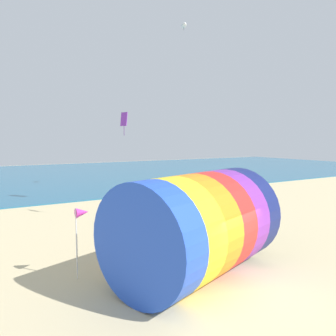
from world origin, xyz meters
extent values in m
plane|color=#CCBA8C|center=(0.00, 0.00, 0.00)|extent=(120.00, 120.00, 0.00)
cube|color=#236084|center=(0.00, 38.25, 0.05)|extent=(120.00, 40.00, 0.10)
cylinder|color=blue|center=(-3.11, 1.17, 1.87)|extent=(2.20, 3.87, 3.74)
cylinder|color=yellow|center=(-2.13, 1.51, 1.87)|extent=(2.20, 3.87, 3.74)
cylinder|color=orange|center=(-1.15, 1.85, 1.87)|extent=(2.20, 3.87, 3.74)
cylinder|color=red|center=(-0.17, 2.19, 1.87)|extent=(2.20, 3.87, 3.74)
cylinder|color=purple|center=(0.80, 2.53, 1.87)|extent=(2.20, 3.87, 3.74)
cylinder|color=navy|center=(1.78, 2.87, 1.87)|extent=(2.20, 3.87, 3.74)
cylinder|color=black|center=(2.29, 3.04, 1.87)|extent=(1.18, 3.27, 3.44)
cylinder|color=#383D56|center=(3.18, 2.81, 0.43)|extent=(0.24, 0.24, 0.86)
cube|color=white|center=(3.18, 2.81, 1.19)|extent=(0.22, 0.36, 0.65)
sphere|color=#9E7051|center=(3.18, 2.81, 1.65)|extent=(0.23, 0.23, 0.23)
cube|color=purple|center=(0.39, 10.88, 6.13)|extent=(0.27, 0.57, 0.81)
cylinder|color=#4C1E6B|center=(0.39, 10.88, 5.57)|extent=(0.03, 0.03, 0.82)
ellipsoid|color=white|center=(9.32, 17.94, 15.09)|extent=(0.95, 1.32, 0.52)
cube|color=gray|center=(9.32, 17.94, 14.83)|extent=(0.08, 0.17, 0.31)
cylinder|color=silver|center=(-4.43, 3.99, 1.27)|extent=(0.05, 0.05, 2.55)
cone|color=#D1339E|center=(-4.21, 3.99, 2.37)|extent=(0.45, 0.36, 0.36)
camera|label=1|loc=(-7.45, -7.31, 4.95)|focal=35.00mm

